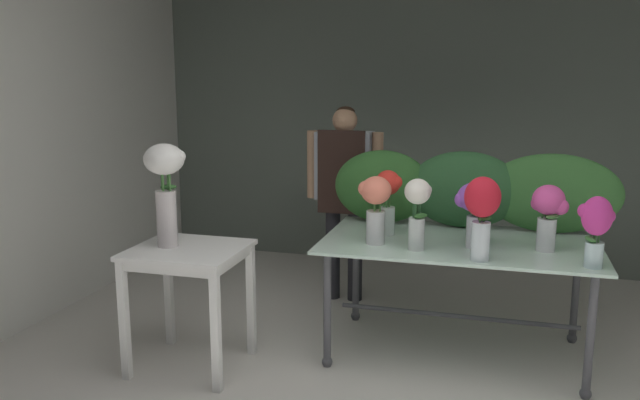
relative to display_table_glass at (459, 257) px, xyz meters
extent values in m
plane|color=beige|center=(-0.28, 0.23, -0.68)|extent=(8.23, 8.23, 0.00)
cube|color=slate|center=(-0.28, 2.10, 0.67)|extent=(5.76, 0.12, 2.70)
cube|color=silver|center=(-3.16, 0.23, 0.67)|extent=(0.12, 3.86, 2.70)
cube|color=silver|center=(0.00, 0.00, 0.10)|extent=(1.76, 1.03, 0.02)
cylinder|color=#4C4C51|center=(-0.78, -0.42, -0.29)|extent=(0.05, 0.05, 0.77)
sphere|color=#4C4C51|center=(-0.78, -0.42, -0.65)|extent=(0.07, 0.07, 0.07)
cylinder|color=#4C4C51|center=(0.78, -0.42, -0.29)|extent=(0.05, 0.05, 0.77)
sphere|color=#4C4C51|center=(0.78, -0.42, -0.65)|extent=(0.07, 0.07, 0.07)
cylinder|color=#4C4C51|center=(-0.78, 0.42, -0.29)|extent=(0.05, 0.05, 0.77)
sphere|color=#4C4C51|center=(-0.78, 0.42, -0.65)|extent=(0.07, 0.07, 0.07)
cylinder|color=#4C4C51|center=(0.78, 0.42, -0.29)|extent=(0.05, 0.05, 0.77)
sphere|color=#4C4C51|center=(0.78, 0.42, -0.65)|extent=(0.07, 0.07, 0.07)
cylinder|color=#4C4C51|center=(0.00, 0.00, -0.41)|extent=(1.56, 0.03, 0.03)
cube|color=white|center=(-1.63, -0.64, 0.10)|extent=(0.69, 0.64, 0.03)
cube|color=white|center=(-1.63, -0.64, 0.06)|extent=(0.63, 0.58, 0.06)
cube|color=white|center=(-1.93, -0.92, -0.30)|extent=(0.05, 0.05, 0.76)
cube|color=white|center=(-1.32, -0.92, -0.30)|extent=(0.05, 0.05, 0.76)
cube|color=white|center=(-1.93, -0.36, -0.30)|extent=(0.05, 0.05, 0.76)
cube|color=white|center=(-1.32, -0.36, -0.30)|extent=(0.05, 0.05, 0.76)
cylinder|color=#232328|center=(-1.08, 0.85, -0.25)|extent=(0.12, 0.12, 0.86)
cylinder|color=#232328|center=(-0.89, 0.85, -0.25)|extent=(0.12, 0.12, 0.86)
cube|color=#999EA8|center=(-0.98, 0.85, 0.45)|extent=(0.45, 0.22, 0.55)
cube|color=black|center=(-0.98, 0.74, 0.41)|extent=(0.38, 0.02, 0.67)
cylinder|color=tan|center=(-1.25, 0.85, 0.45)|extent=(0.09, 0.09, 0.55)
cylinder|color=tan|center=(-0.71, 0.85, 0.45)|extent=(0.09, 0.09, 0.55)
sphere|color=tan|center=(-0.98, 0.85, 0.82)|extent=(0.20, 0.20, 0.20)
ellipsoid|color=black|center=(-0.98, 0.87, 0.88)|extent=(0.15, 0.15, 0.09)
ellipsoid|color=#2D6028|center=(-0.59, 0.40, 0.38)|extent=(0.71, 0.27, 0.53)
ellipsoid|color=#28562D|center=(0.00, 0.40, 0.38)|extent=(0.79, 0.29, 0.54)
ellipsoid|color=#387033|center=(0.58, 0.40, 0.38)|extent=(0.91, 0.22, 0.55)
cylinder|color=silver|center=(0.10, -0.14, 0.21)|extent=(0.11, 0.11, 0.20)
cylinder|color=#9EBCB2|center=(0.10, -0.14, 0.16)|extent=(0.10, 0.10, 0.09)
cylinder|color=#28562D|center=(0.12, -0.13, 0.25)|extent=(0.01, 0.01, 0.26)
cylinder|color=#28562D|center=(0.08, -0.12, 0.25)|extent=(0.01, 0.01, 0.26)
cylinder|color=#28562D|center=(0.09, -0.15, 0.25)|extent=(0.01, 0.01, 0.26)
ellipsoid|color=purple|center=(0.10, -0.14, 0.43)|extent=(0.24, 0.24, 0.19)
sphere|color=purple|center=(0.02, -0.16, 0.42)|extent=(0.10, 0.10, 0.10)
sphere|color=purple|center=(0.19, -0.12, 0.42)|extent=(0.06, 0.06, 0.06)
ellipsoid|color=#28562D|center=(0.10, -0.15, 0.33)|extent=(0.10, 0.10, 0.03)
cylinder|color=silver|center=(0.14, -0.42, 0.23)|extent=(0.11, 0.11, 0.23)
cylinder|color=#9EBCB2|center=(0.14, -0.42, 0.16)|extent=(0.10, 0.10, 0.10)
cylinder|color=#28562D|center=(0.16, -0.42, 0.27)|extent=(0.01, 0.01, 0.30)
cylinder|color=#28562D|center=(0.14, -0.39, 0.27)|extent=(0.01, 0.01, 0.30)
cylinder|color=#28562D|center=(0.13, -0.43, 0.27)|extent=(0.01, 0.01, 0.30)
ellipsoid|color=red|center=(0.14, -0.42, 0.49)|extent=(0.21, 0.21, 0.24)
ellipsoid|color=#2D6028|center=(0.16, -0.41, 0.36)|extent=(0.10, 0.10, 0.03)
cylinder|color=silver|center=(-0.49, 0.05, 0.21)|extent=(0.10, 0.10, 0.19)
cylinder|color=#9EBCB2|center=(-0.49, 0.05, 0.15)|extent=(0.09, 0.09, 0.08)
cylinder|color=#387033|center=(-0.47, 0.05, 0.27)|extent=(0.01, 0.01, 0.30)
cylinder|color=#387033|center=(-0.48, 0.06, 0.27)|extent=(0.01, 0.01, 0.30)
cylinder|color=#387033|center=(-0.51, 0.04, 0.27)|extent=(0.01, 0.01, 0.30)
cylinder|color=#387033|center=(-0.49, 0.02, 0.27)|extent=(0.01, 0.01, 0.30)
ellipsoid|color=red|center=(-0.49, 0.05, 0.47)|extent=(0.17, 0.17, 0.17)
sphere|color=red|center=(-0.56, 0.04, 0.45)|extent=(0.08, 0.08, 0.08)
sphere|color=red|center=(-0.43, 0.04, 0.48)|extent=(0.09, 0.09, 0.09)
cylinder|color=silver|center=(-0.25, -0.29, 0.21)|extent=(0.10, 0.10, 0.20)
cylinder|color=#9EBCB2|center=(-0.25, -0.29, 0.16)|extent=(0.09, 0.09, 0.09)
cylinder|color=#28562D|center=(-0.23, -0.29, 0.28)|extent=(0.01, 0.01, 0.31)
cylinder|color=#28562D|center=(-0.24, -0.27, 0.28)|extent=(0.01, 0.01, 0.31)
cylinder|color=#28562D|center=(-0.27, -0.29, 0.28)|extent=(0.01, 0.01, 0.31)
cylinder|color=#28562D|center=(-0.25, -0.31, 0.28)|extent=(0.01, 0.01, 0.31)
ellipsoid|color=white|center=(-0.25, -0.29, 0.48)|extent=(0.16, 0.16, 0.16)
sphere|color=white|center=(-0.20, -0.26, 0.49)|extent=(0.07, 0.07, 0.07)
ellipsoid|color=#2D6028|center=(-0.22, -0.31, 0.33)|extent=(0.10, 0.10, 0.03)
cylinder|color=silver|center=(0.53, -0.10, 0.21)|extent=(0.12, 0.12, 0.21)
cylinder|color=#9EBCB2|center=(0.53, -0.10, 0.16)|extent=(0.11, 0.11, 0.09)
cylinder|color=#2D6028|center=(0.54, -0.10, 0.25)|extent=(0.01, 0.01, 0.26)
cylinder|color=#2D6028|center=(0.52, -0.07, 0.25)|extent=(0.01, 0.01, 0.26)
cylinder|color=#2D6028|center=(0.50, -0.09, 0.25)|extent=(0.01, 0.01, 0.26)
cylinder|color=#2D6028|center=(0.52, -0.11, 0.25)|extent=(0.01, 0.01, 0.26)
ellipsoid|color=#E54C9E|center=(0.53, -0.10, 0.43)|extent=(0.20, 0.20, 0.18)
sphere|color=#E54C9E|center=(0.47, -0.07, 0.40)|extent=(0.09, 0.09, 0.09)
sphere|color=#E54C9E|center=(0.59, -0.12, 0.40)|extent=(0.10, 0.10, 0.10)
ellipsoid|color=#477F3D|center=(0.55, -0.13, 0.34)|extent=(0.10, 0.09, 0.03)
cylinder|color=silver|center=(0.77, -0.39, 0.19)|extent=(0.10, 0.10, 0.15)
cylinder|color=#9EBCB2|center=(0.77, -0.39, 0.14)|extent=(0.09, 0.09, 0.06)
cylinder|color=#387033|center=(0.78, -0.39, 0.23)|extent=(0.01, 0.01, 0.22)
cylinder|color=#387033|center=(0.76, -0.37, 0.23)|extent=(0.01, 0.01, 0.22)
cylinder|color=#387033|center=(0.75, -0.39, 0.23)|extent=(0.01, 0.01, 0.22)
cylinder|color=#387033|center=(0.77, -0.41, 0.23)|extent=(0.01, 0.01, 0.22)
ellipsoid|color=#D1338E|center=(0.77, -0.39, 0.41)|extent=(0.17, 0.17, 0.22)
sphere|color=#D1338E|center=(0.70, -0.38, 0.43)|extent=(0.09, 0.09, 0.09)
sphere|color=#D1338E|center=(0.82, -0.38, 0.41)|extent=(0.08, 0.08, 0.08)
ellipsoid|color=#387033|center=(0.74, -0.40, 0.28)|extent=(0.07, 0.11, 0.03)
cylinder|color=silver|center=(-0.52, -0.21, 0.22)|extent=(0.12, 0.12, 0.22)
cylinder|color=#9EBCB2|center=(-0.52, -0.21, 0.16)|extent=(0.11, 0.11, 0.09)
cylinder|color=#477F3D|center=(-0.49, -0.22, 0.26)|extent=(0.01, 0.01, 0.29)
cylinder|color=#477F3D|center=(-0.52, -0.19, 0.26)|extent=(0.01, 0.01, 0.29)
cylinder|color=#477F3D|center=(-0.52, -0.23, 0.26)|extent=(0.01, 0.01, 0.29)
ellipsoid|color=#EF7A60|center=(-0.52, -0.21, 0.46)|extent=(0.19, 0.19, 0.18)
sphere|color=#EF7A60|center=(-0.58, -0.23, 0.47)|extent=(0.10, 0.10, 0.10)
cylinder|color=silver|center=(-1.77, -0.64, 0.29)|extent=(0.13, 0.13, 0.36)
cylinder|color=#9EBCB2|center=(-1.77, -0.64, 0.19)|extent=(0.12, 0.12, 0.15)
cylinder|color=#477F3D|center=(-1.73, -0.64, 0.37)|extent=(0.01, 0.01, 0.49)
cylinder|color=#477F3D|center=(-1.76, -0.61, 0.37)|extent=(0.01, 0.01, 0.49)
cylinder|color=#477F3D|center=(-1.79, -0.64, 0.37)|extent=(0.01, 0.01, 0.49)
cylinder|color=#477F3D|center=(-1.77, -0.66, 0.37)|extent=(0.01, 0.01, 0.49)
ellipsoid|color=white|center=(-1.77, -0.64, 0.67)|extent=(0.25, 0.25, 0.19)
sphere|color=white|center=(-1.86, -0.62, 0.66)|extent=(0.10, 0.10, 0.10)
sphere|color=white|center=(-1.68, -0.62, 0.69)|extent=(0.08, 0.08, 0.08)
ellipsoid|color=#387033|center=(-1.76, -0.62, 0.49)|extent=(0.11, 0.09, 0.03)
camera|label=1|loc=(0.24, -4.20, 1.20)|focal=36.49mm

